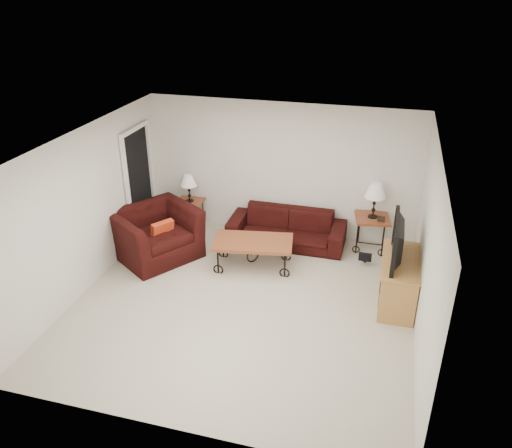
# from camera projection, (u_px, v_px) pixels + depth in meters

# --- Properties ---
(ground) EXTENTS (5.00, 5.00, 0.00)m
(ground) POSITION_uv_depth(u_px,v_px,m) (244.00, 302.00, 7.76)
(ground) COLOR #BAAD9F
(ground) RESTS_ON ground
(wall_back) EXTENTS (5.00, 0.02, 2.50)m
(wall_back) POSITION_uv_depth(u_px,v_px,m) (282.00, 170.00, 9.36)
(wall_back) COLOR silver
(wall_back) RESTS_ON ground
(wall_front) EXTENTS (5.00, 0.02, 2.50)m
(wall_front) POSITION_uv_depth(u_px,v_px,m) (172.00, 341.00, 5.05)
(wall_front) COLOR silver
(wall_front) RESTS_ON ground
(wall_left) EXTENTS (0.02, 5.00, 2.50)m
(wall_left) POSITION_uv_depth(u_px,v_px,m) (87.00, 210.00, 7.79)
(wall_left) COLOR silver
(wall_left) RESTS_ON ground
(wall_right) EXTENTS (0.02, 5.00, 2.50)m
(wall_right) POSITION_uv_depth(u_px,v_px,m) (427.00, 252.00, 6.62)
(wall_right) COLOR silver
(wall_right) RESTS_ON ground
(ceiling) EXTENTS (5.00, 5.00, 0.00)m
(ceiling) POSITION_uv_depth(u_px,v_px,m) (242.00, 144.00, 6.65)
(ceiling) COLOR white
(ceiling) RESTS_ON wall_back
(doorway) EXTENTS (0.08, 0.94, 2.04)m
(doorway) POSITION_uv_depth(u_px,v_px,m) (139.00, 185.00, 9.31)
(doorway) COLOR black
(doorway) RESTS_ON ground
(sofa) EXTENTS (2.12, 0.83, 0.62)m
(sofa) POSITION_uv_depth(u_px,v_px,m) (287.00, 228.00, 9.32)
(sofa) COLOR black
(sofa) RESTS_ON ground
(side_table_left) EXTENTS (0.53, 0.53, 0.54)m
(side_table_left) POSITION_uv_depth(u_px,v_px,m) (191.00, 214.00, 9.95)
(side_table_left) COLOR brown
(side_table_left) RESTS_ON ground
(side_table_right) EXTENTS (0.68, 0.68, 0.64)m
(side_table_right) POSITION_uv_depth(u_px,v_px,m) (371.00, 233.00, 9.11)
(side_table_right) COLOR brown
(side_table_right) RESTS_ON ground
(lamp_left) EXTENTS (0.32, 0.32, 0.54)m
(lamp_left) POSITION_uv_depth(u_px,v_px,m) (189.00, 188.00, 9.70)
(lamp_left) COLOR black
(lamp_left) RESTS_ON side_table_left
(lamp_right) EXTENTS (0.42, 0.42, 0.64)m
(lamp_right) POSITION_uv_depth(u_px,v_px,m) (375.00, 200.00, 8.83)
(lamp_right) COLOR black
(lamp_right) RESTS_ON side_table_right
(photo_frame_left) EXTENTS (0.11, 0.04, 0.09)m
(photo_frame_left) POSITION_uv_depth(u_px,v_px,m) (179.00, 201.00, 9.71)
(photo_frame_left) COLOR black
(photo_frame_left) RESTS_ON side_table_left
(photo_frame_right) EXTENTS (0.13, 0.02, 0.11)m
(photo_frame_right) POSITION_uv_depth(u_px,v_px,m) (381.00, 219.00, 8.78)
(photo_frame_right) COLOR black
(photo_frame_right) RESTS_ON side_table_right
(coffee_table) EXTENTS (1.42, 0.92, 0.49)m
(coffee_table) POSITION_uv_depth(u_px,v_px,m) (253.00, 254.00, 8.60)
(coffee_table) COLOR brown
(coffee_table) RESTS_ON ground
(armchair) EXTENTS (1.73, 1.77, 0.87)m
(armchair) POSITION_uv_depth(u_px,v_px,m) (156.00, 234.00, 8.84)
(armchair) COLOR black
(armchair) RESTS_ON ground
(throw_pillow) EXTENTS (0.31, 0.39, 0.40)m
(throw_pillow) POSITION_uv_depth(u_px,v_px,m) (162.00, 232.00, 8.73)
(throw_pillow) COLOR red
(throw_pillow) RESTS_ON armchair
(tv_stand) EXTENTS (0.51, 1.22, 0.73)m
(tv_stand) POSITION_uv_depth(u_px,v_px,m) (398.00, 281.00, 7.62)
(tv_stand) COLOR #C08647
(tv_stand) RESTS_ON ground
(television) EXTENTS (0.14, 1.09, 0.63)m
(television) POSITION_uv_depth(u_px,v_px,m) (403.00, 241.00, 7.32)
(television) COLOR black
(television) RESTS_ON tv_stand
(backpack) EXTENTS (0.41, 0.36, 0.43)m
(backpack) POSITION_uv_depth(u_px,v_px,m) (366.00, 252.00, 8.72)
(backpack) COLOR black
(backpack) RESTS_ON ground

